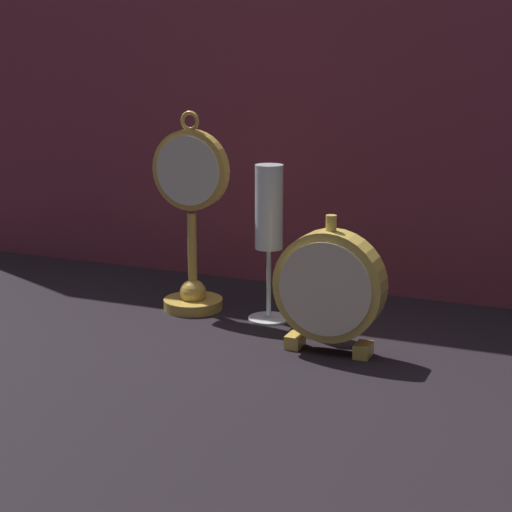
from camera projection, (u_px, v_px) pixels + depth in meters
ground_plane at (233, 346)px, 1.15m from camera, size 4.00×4.00×0.00m
fabric_backdrop_drape at (317, 44)px, 1.35m from camera, size 1.64×0.01×0.79m
pocket_watch_on_stand at (191, 224)px, 1.28m from camera, size 0.12×0.09×0.30m
mantel_clock_silver at (329, 287)px, 1.11m from camera, size 0.15×0.04×0.18m
champagne_flute at (266, 220)px, 1.23m from camera, size 0.06×0.06×0.23m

